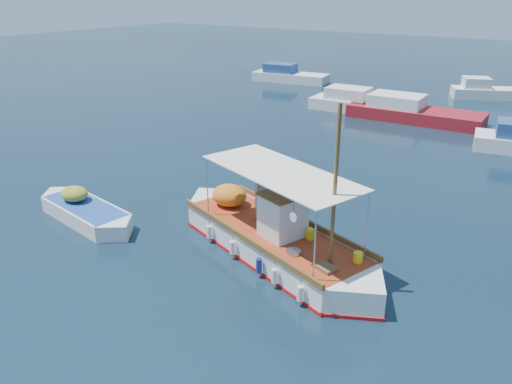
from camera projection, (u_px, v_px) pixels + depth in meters
The scene contains 7 objects.
ground at pixel (272, 247), 17.02m from camera, with size 160.00×160.00×0.00m, color black.
fishing_caique at pixel (272, 238), 16.49m from camera, with size 8.82×4.60×5.69m.
dinghy at pixel (85, 213), 18.91m from camera, with size 5.38×2.11×1.33m.
bg_boat_nw at pixel (359, 104), 35.14m from camera, with size 7.42×2.73×1.80m.
bg_boat_n at pixel (411, 113), 32.82m from camera, with size 8.65×3.01×1.80m.
bg_boat_far_w at pixel (288, 76), 46.06m from camera, with size 7.15×3.24×1.80m.
bg_boat_far_n at pixel (483, 92), 39.29m from camera, with size 5.29×3.82×1.80m.
Camera 1 is at (7.89, -12.77, 8.24)m, focal length 35.00 mm.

